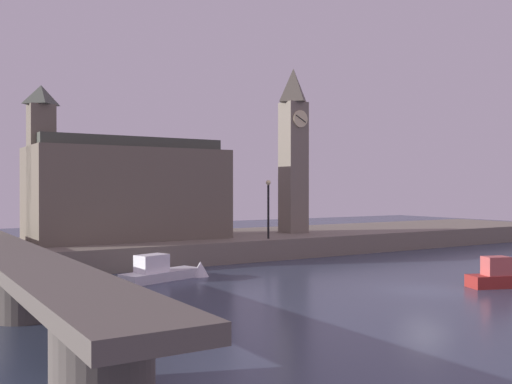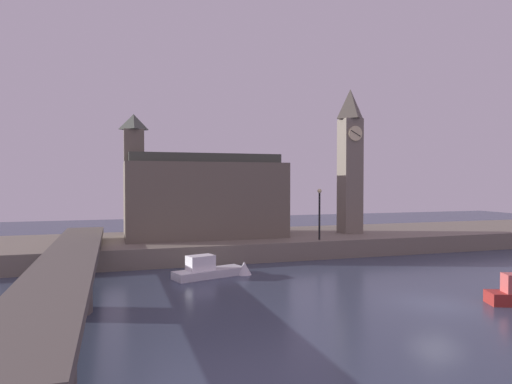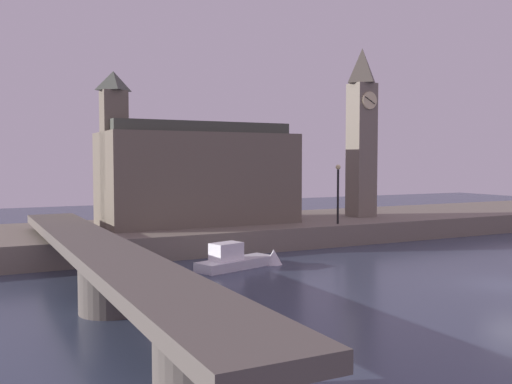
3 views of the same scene
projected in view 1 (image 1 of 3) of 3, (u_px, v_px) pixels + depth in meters
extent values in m
plane|color=#384256|center=(424.00, 291.00, 29.47)|extent=(120.00, 120.00, 0.00)
cube|color=slate|center=(230.00, 244.00, 46.43)|extent=(70.00, 12.00, 1.50)
cube|color=slate|center=(293.00, 168.00, 48.35)|extent=(1.83, 1.83, 10.79)
cylinder|color=beige|center=(300.00, 119.00, 47.50)|extent=(1.39, 0.12, 1.39)
cube|color=black|center=(301.00, 119.00, 47.44)|extent=(1.01, 0.04, 0.59)
pyramid|color=#554E43|center=(293.00, 86.00, 48.31)|extent=(2.02, 2.02, 2.83)
cube|color=#6B6051|center=(129.00, 194.00, 42.20)|extent=(13.75, 6.40, 6.51)
cube|color=#6B6051|center=(41.00, 174.00, 38.98)|extent=(1.62, 1.62, 9.27)
pyramid|color=#474C42|center=(41.00, 95.00, 38.94)|extent=(1.78, 1.78, 1.32)
cube|color=#42473D|center=(129.00, 144.00, 42.18)|extent=(13.07, 3.84, 0.80)
cube|color=#5B544C|center=(17.00, 259.00, 24.84)|extent=(2.90, 32.02, 0.50)
cylinder|color=#5B544C|center=(103.00, 356.00, 14.65)|extent=(2.61, 2.61, 1.94)
cylinder|color=#5B544C|center=(26.00, 294.00, 23.15)|extent=(2.61, 2.61, 1.94)
cylinder|color=black|center=(268.00, 212.00, 42.53)|extent=(0.16, 0.16, 3.92)
sphere|color=#F2E099|center=(268.00, 183.00, 42.52)|extent=(0.36, 0.36, 0.36)
cube|color=silver|center=(162.00, 275.00, 32.92)|extent=(5.11, 2.93, 0.52)
cube|color=white|center=(152.00, 263.00, 32.61)|extent=(2.00, 1.55, 0.96)
cone|color=silver|center=(200.00, 272.00, 34.21)|extent=(1.72, 1.72, 1.22)
cube|color=maroon|center=(501.00, 281.00, 30.59)|extent=(3.73, 2.36, 0.65)
cube|color=#CC5651|center=(496.00, 266.00, 30.36)|extent=(1.51, 1.25, 0.98)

